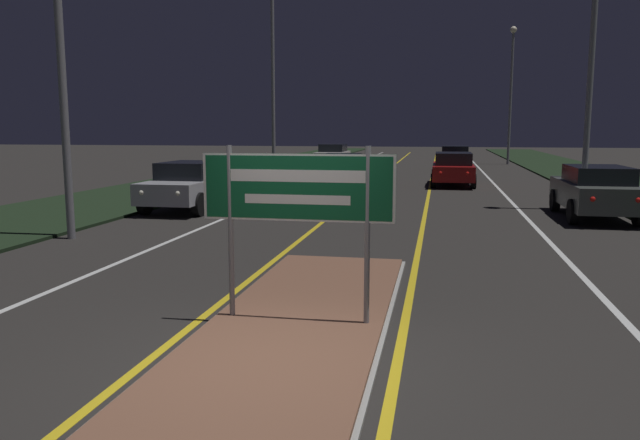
% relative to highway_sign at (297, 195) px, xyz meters
% --- Properties ---
extents(ground_plane, '(160.00, 160.00, 0.00)m').
position_rel_highway_sign_xyz_m(ground_plane, '(0.00, -1.43, -1.70)').
color(ground_plane, '#282623').
extents(median_island, '(2.31, 7.97, 0.10)m').
position_rel_highway_sign_xyz_m(median_island, '(0.00, 0.00, -1.66)').
color(median_island, '#999993').
rests_on(median_island, ground_plane).
extents(verge_left, '(5.00, 100.00, 0.08)m').
position_rel_highway_sign_xyz_m(verge_left, '(-9.50, 18.57, -1.66)').
color(verge_left, black).
rests_on(verge_left, ground_plane).
extents(centre_line_yellow_left, '(0.12, 70.00, 0.01)m').
position_rel_highway_sign_xyz_m(centre_line_yellow_left, '(-1.35, 23.57, -1.69)').
color(centre_line_yellow_left, gold).
rests_on(centre_line_yellow_left, ground_plane).
extents(centre_line_yellow_right, '(0.12, 70.00, 0.01)m').
position_rel_highway_sign_xyz_m(centre_line_yellow_right, '(1.35, 23.57, -1.69)').
color(centre_line_yellow_right, gold).
rests_on(centre_line_yellow_right, ground_plane).
extents(lane_line_white_left, '(0.12, 70.00, 0.01)m').
position_rel_highway_sign_xyz_m(lane_line_white_left, '(-4.20, 23.57, -1.69)').
color(lane_line_white_left, silver).
rests_on(lane_line_white_left, ground_plane).
extents(lane_line_white_right, '(0.12, 70.00, 0.01)m').
position_rel_highway_sign_xyz_m(lane_line_white_right, '(4.20, 23.57, -1.69)').
color(lane_line_white_right, silver).
rests_on(lane_line_white_right, ground_plane).
extents(edge_line_white_left, '(0.10, 70.00, 0.01)m').
position_rel_highway_sign_xyz_m(edge_line_white_left, '(-7.20, 23.57, -1.69)').
color(edge_line_white_left, silver).
rests_on(edge_line_white_left, ground_plane).
extents(edge_line_white_right, '(0.10, 70.00, 0.01)m').
position_rel_highway_sign_xyz_m(edge_line_white_right, '(7.20, 23.57, -1.69)').
color(edge_line_white_right, silver).
rests_on(edge_line_white_right, ground_plane).
extents(highway_sign, '(2.45, 0.07, 2.21)m').
position_rel_highway_sign_xyz_m(highway_sign, '(0.00, 0.00, 0.00)').
color(highway_sign, gray).
rests_on(highway_sign, median_island).
extents(streetlight_left_far, '(0.44, 0.44, 11.15)m').
position_rel_highway_sign_xyz_m(streetlight_left_far, '(-6.58, 23.26, 4.81)').
color(streetlight_left_far, gray).
rests_on(streetlight_left_far, ground_plane).
extents(streetlight_right_near, '(0.55, 0.55, 9.51)m').
position_rel_highway_sign_xyz_m(streetlight_right_near, '(6.15, 12.96, 4.51)').
color(streetlight_right_near, gray).
rests_on(streetlight_right_near, ground_plane).
extents(streetlight_right_far, '(0.45, 0.45, 9.41)m').
position_rel_highway_sign_xyz_m(streetlight_right_far, '(6.43, 38.14, 3.93)').
color(streetlight_right_far, gray).
rests_on(streetlight_right_far, ground_plane).
extents(car_receding_0, '(1.84, 4.39, 1.49)m').
position_rel_highway_sign_xyz_m(car_receding_0, '(6.04, 11.02, -0.91)').
color(car_receding_0, '#4C514C').
rests_on(car_receding_0, ground_plane).
extents(car_receding_1, '(1.88, 4.58, 1.47)m').
position_rel_highway_sign_xyz_m(car_receding_1, '(2.31, 20.65, -0.94)').
color(car_receding_1, maroon).
rests_on(car_receding_1, ground_plane).
extents(car_receding_2, '(1.91, 4.27, 1.44)m').
position_rel_highway_sign_xyz_m(car_receding_2, '(2.61, 32.11, -0.95)').
color(car_receding_2, black).
rests_on(car_receding_2, ground_plane).
extents(car_approaching_0, '(1.89, 4.06, 1.49)m').
position_rel_highway_sign_xyz_m(car_approaching_0, '(-5.90, 10.59, -0.91)').
color(car_approaching_0, '#B7B7BC').
rests_on(car_approaching_0, ground_plane).
extents(car_approaching_1, '(2.03, 4.18, 1.37)m').
position_rel_highway_sign_xyz_m(car_approaching_1, '(-2.67, 20.26, -0.95)').
color(car_approaching_1, black).
rests_on(car_approaching_1, ground_plane).
extents(car_approaching_2, '(2.02, 4.66, 1.43)m').
position_rel_highway_sign_xyz_m(car_approaching_2, '(-5.60, 35.28, -0.95)').
color(car_approaching_2, silver).
rests_on(car_approaching_2, ground_plane).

